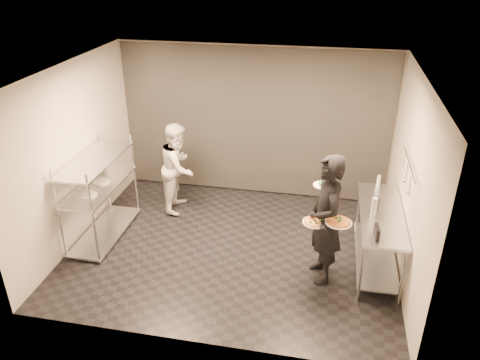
% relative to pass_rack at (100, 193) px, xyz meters
% --- Properties ---
extents(room_shell, '(5.00, 4.00, 2.80)m').
position_rel_pass_rack_xyz_m(room_shell, '(2.15, 1.18, 0.63)').
color(room_shell, black).
rests_on(room_shell, ground).
extents(pass_rack, '(0.60, 1.60, 1.50)m').
position_rel_pass_rack_xyz_m(pass_rack, '(0.00, 0.00, 0.00)').
color(pass_rack, '#B6B8BD').
rests_on(pass_rack, ground).
extents(prep_counter, '(0.60, 1.80, 0.92)m').
position_rel_pass_rack_xyz_m(prep_counter, '(4.33, 0.00, -0.14)').
color(prep_counter, '#B6B8BD').
rests_on(prep_counter, ground).
extents(utensil_rail, '(0.07, 1.20, 0.31)m').
position_rel_pass_rack_xyz_m(utensil_rail, '(4.58, 0.00, 0.78)').
color(utensil_rail, '#B6B8BD').
rests_on(utensil_rail, room_shell).
extents(waiter, '(0.65, 0.80, 1.90)m').
position_rel_pass_rack_xyz_m(waiter, '(3.55, -0.42, 0.18)').
color(waiter, black).
rests_on(waiter, ground).
extents(chef, '(0.62, 0.79, 1.61)m').
position_rel_pass_rack_xyz_m(chef, '(0.95, 1.10, 0.04)').
color(chef, silver).
rests_on(chef, ground).
extents(pizza_plate_near, '(0.33, 0.33, 0.05)m').
position_rel_pass_rack_xyz_m(pizza_plate_near, '(3.41, -0.58, 0.24)').
color(pizza_plate_near, silver).
rests_on(pizza_plate_near, waiter).
extents(pizza_plate_far, '(0.36, 0.36, 0.05)m').
position_rel_pass_rack_xyz_m(pizza_plate_far, '(3.72, -0.63, 0.30)').
color(pizza_plate_far, silver).
rests_on(pizza_plate_far, waiter).
extents(salad_plate, '(0.26, 0.26, 0.07)m').
position_rel_pass_rack_xyz_m(salad_plate, '(3.47, -0.17, 0.60)').
color(salad_plate, silver).
rests_on(salad_plate, waiter).
extents(pos_monitor, '(0.06, 0.23, 0.16)m').
position_rel_pass_rack_xyz_m(pos_monitor, '(4.21, -0.67, 0.23)').
color(pos_monitor, black).
rests_on(pos_monitor, prep_counter).
extents(bottle_green, '(0.08, 0.08, 0.28)m').
position_rel_pass_rack_xyz_m(bottle_green, '(4.20, -0.12, 0.29)').
color(bottle_green, '#95A296').
rests_on(bottle_green, prep_counter).
extents(bottle_clear, '(0.06, 0.06, 0.19)m').
position_rel_pass_rack_xyz_m(bottle_clear, '(4.32, 0.80, 0.25)').
color(bottle_clear, '#95A296').
rests_on(bottle_clear, prep_counter).
extents(bottle_dark, '(0.06, 0.06, 0.20)m').
position_rel_pass_rack_xyz_m(bottle_dark, '(4.25, 0.03, 0.25)').
color(bottle_dark, black).
rests_on(bottle_dark, prep_counter).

